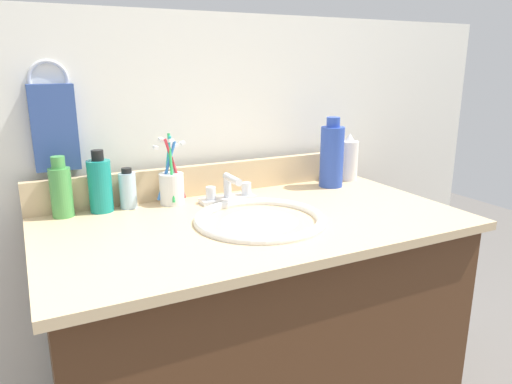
{
  "coord_description": "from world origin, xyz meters",
  "views": [
    {
      "loc": [
        -0.51,
        -1.02,
        1.16
      ],
      "look_at": [
        0.0,
        0.0,
        0.85
      ],
      "focal_mm": 33.23,
      "sensor_mm": 36.0,
      "label": 1
    }
  ],
  "objects_px": {
    "bottle_lotion_white": "(349,159)",
    "bottle_mouthwash_teal": "(100,185)",
    "faucet": "(230,192)",
    "bottle_gel_clear": "(128,190)",
    "cup_white_ceramic": "(172,185)",
    "hand_towel": "(54,128)",
    "bottle_shampoo_blue": "(332,155)",
    "bottle_toner_green": "(61,190)"
  },
  "relations": [
    {
      "from": "bottle_toner_green",
      "to": "bottle_gel_clear",
      "type": "bearing_deg",
      "value": 0.07
    },
    {
      "from": "faucet",
      "to": "bottle_gel_clear",
      "type": "relative_size",
      "value": 1.45
    },
    {
      "from": "bottle_lotion_white",
      "to": "bottle_mouthwash_teal",
      "type": "bearing_deg",
      "value": 179.31
    },
    {
      "from": "hand_towel",
      "to": "bottle_lotion_white",
      "type": "height_order",
      "value": "hand_towel"
    },
    {
      "from": "hand_towel",
      "to": "bottle_gel_clear",
      "type": "xyz_separation_m",
      "value": [
        0.16,
        -0.06,
        -0.17
      ]
    },
    {
      "from": "bottle_lotion_white",
      "to": "bottle_gel_clear",
      "type": "bearing_deg",
      "value": 179.32
    },
    {
      "from": "bottle_shampoo_blue",
      "to": "bottle_lotion_white",
      "type": "bearing_deg",
      "value": 23.8
    },
    {
      "from": "bottle_shampoo_blue",
      "to": "bottle_toner_green",
      "type": "relative_size",
      "value": 1.4
    },
    {
      "from": "faucet",
      "to": "bottle_lotion_white",
      "type": "distance_m",
      "value": 0.47
    },
    {
      "from": "cup_white_ceramic",
      "to": "bottle_lotion_white",
      "type": "bearing_deg",
      "value": 0.51
    },
    {
      "from": "bottle_toner_green",
      "to": "bottle_lotion_white",
      "type": "xyz_separation_m",
      "value": [
        0.9,
        -0.01,
        -0.0
      ]
    },
    {
      "from": "bottle_lotion_white",
      "to": "cup_white_ceramic",
      "type": "bearing_deg",
      "value": -179.49
    },
    {
      "from": "hand_towel",
      "to": "bottle_toner_green",
      "type": "xyz_separation_m",
      "value": [
        -0.0,
        -0.06,
        -0.15
      ]
    },
    {
      "from": "faucet",
      "to": "cup_white_ceramic",
      "type": "height_order",
      "value": "cup_white_ceramic"
    },
    {
      "from": "bottle_mouthwash_teal",
      "to": "cup_white_ceramic",
      "type": "distance_m",
      "value": 0.19
    },
    {
      "from": "bottle_mouthwash_teal",
      "to": "hand_towel",
      "type": "bearing_deg",
      "value": 146.8
    },
    {
      "from": "hand_towel",
      "to": "bottle_mouthwash_teal",
      "type": "distance_m",
      "value": 0.18
    },
    {
      "from": "faucet",
      "to": "bottle_mouthwash_teal",
      "type": "relative_size",
      "value": 0.97
    },
    {
      "from": "bottle_gel_clear",
      "to": "bottle_lotion_white",
      "type": "bearing_deg",
      "value": -0.68
    },
    {
      "from": "bottle_shampoo_blue",
      "to": "bottle_toner_green",
      "type": "xyz_separation_m",
      "value": [
        -0.79,
        0.05,
        -0.03
      ]
    },
    {
      "from": "hand_towel",
      "to": "bottle_toner_green",
      "type": "bearing_deg",
      "value": -94.22
    },
    {
      "from": "hand_towel",
      "to": "bottle_gel_clear",
      "type": "bearing_deg",
      "value": -20.54
    },
    {
      "from": "bottle_toner_green",
      "to": "cup_white_ceramic",
      "type": "distance_m",
      "value": 0.28
    },
    {
      "from": "faucet",
      "to": "bottle_lotion_white",
      "type": "height_order",
      "value": "bottle_lotion_white"
    },
    {
      "from": "bottle_mouthwash_teal",
      "to": "faucet",
      "type": "bearing_deg",
      "value": -11.5
    },
    {
      "from": "bottle_shampoo_blue",
      "to": "faucet",
      "type": "bearing_deg",
      "value": -177.7
    },
    {
      "from": "bottle_lotion_white",
      "to": "cup_white_ceramic",
      "type": "relative_size",
      "value": 0.8
    },
    {
      "from": "bottle_gel_clear",
      "to": "bottle_lotion_white",
      "type": "distance_m",
      "value": 0.73
    },
    {
      "from": "bottle_gel_clear",
      "to": "bottle_toner_green",
      "type": "xyz_separation_m",
      "value": [
        -0.17,
        -0.0,
        0.02
      ]
    },
    {
      "from": "bottle_shampoo_blue",
      "to": "bottle_mouthwash_teal",
      "type": "xyz_separation_m",
      "value": [
        -0.7,
        0.05,
        -0.03
      ]
    },
    {
      "from": "faucet",
      "to": "bottle_shampoo_blue",
      "type": "relative_size",
      "value": 0.73
    },
    {
      "from": "bottle_lotion_white",
      "to": "cup_white_ceramic",
      "type": "distance_m",
      "value": 0.61
    },
    {
      "from": "bottle_mouthwash_teal",
      "to": "cup_white_ceramic",
      "type": "relative_size",
      "value": 0.84
    },
    {
      "from": "faucet",
      "to": "bottle_shampoo_blue",
      "type": "height_order",
      "value": "bottle_shampoo_blue"
    },
    {
      "from": "faucet",
      "to": "bottle_toner_green",
      "type": "xyz_separation_m",
      "value": [
        -0.44,
        0.07,
        0.04
      ]
    },
    {
      "from": "bottle_gel_clear",
      "to": "cup_white_ceramic",
      "type": "relative_size",
      "value": 0.56
    },
    {
      "from": "bottle_lotion_white",
      "to": "hand_towel",
      "type": "bearing_deg",
      "value": 175.56
    },
    {
      "from": "bottle_toner_green",
      "to": "cup_white_ceramic",
      "type": "bearing_deg",
      "value": -2.81
    },
    {
      "from": "bottle_mouthwash_teal",
      "to": "bottle_lotion_white",
      "type": "bearing_deg",
      "value": -0.69
    },
    {
      "from": "bottle_toner_green",
      "to": "cup_white_ceramic",
      "type": "relative_size",
      "value": 0.8
    },
    {
      "from": "bottle_gel_clear",
      "to": "faucet",
      "type": "bearing_deg",
      "value": -14.21
    },
    {
      "from": "bottle_toner_green",
      "to": "bottle_lotion_white",
      "type": "relative_size",
      "value": 1.0
    }
  ]
}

